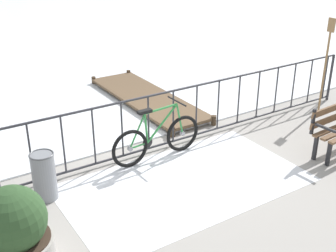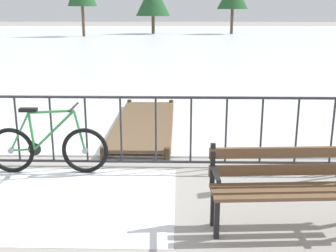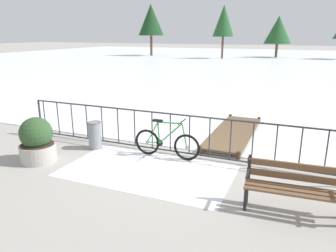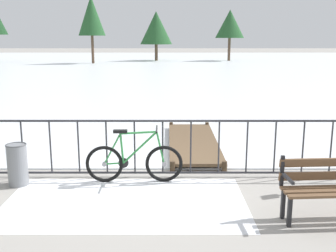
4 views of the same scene
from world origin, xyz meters
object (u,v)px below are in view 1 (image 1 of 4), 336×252
at_px(bicycle_near_railing, 157,139).
at_px(planter_with_shrub, 15,234).
at_px(oar_upright, 326,59).
at_px(trash_bin, 44,176).

relative_size(bicycle_near_railing, planter_with_shrub, 1.58).
bearing_deg(bicycle_near_railing, oar_upright, -0.92).
height_order(bicycle_near_railing, oar_upright, oar_upright).
relative_size(bicycle_near_railing, oar_upright, 0.86).
bearing_deg(oar_upright, trash_bin, -179.16).
relative_size(trash_bin, oar_upright, 0.37).
height_order(trash_bin, oar_upright, oar_upright).
distance_m(planter_with_shrub, trash_bin, 1.48).
distance_m(planter_with_shrub, oar_upright, 6.96).
height_order(bicycle_near_railing, trash_bin, bicycle_near_railing).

